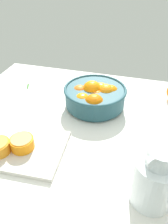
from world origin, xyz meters
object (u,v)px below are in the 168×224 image
object	(u,v)px
fruit_bowl	(95,96)
juice_pitcher	(155,181)
cutting_board	(22,148)
orange_half_1	(22,143)

from	to	relation	value
fruit_bowl	juice_pitcher	size ratio (longest dim) A/B	1.37
juice_pitcher	cutting_board	xyz separation A→B (cm)	(-42.99, 7.10, -6.29)
fruit_bowl	orange_half_1	world-z (taller)	fruit_bowl
juice_pitcher	cutting_board	world-z (taller)	juice_pitcher
fruit_bowl	juice_pitcher	bearing A→B (deg)	-57.46
fruit_bowl	orange_half_1	xyz separation A→B (cm)	(-17.15, -32.72, -1.65)
fruit_bowl	cutting_board	world-z (taller)	fruit_bowl
fruit_bowl	juice_pitcher	world-z (taller)	juice_pitcher
fruit_bowl	orange_half_1	size ratio (longest dim) A/B	3.39
juice_pitcher	cutting_board	size ratio (longest dim) A/B	0.68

